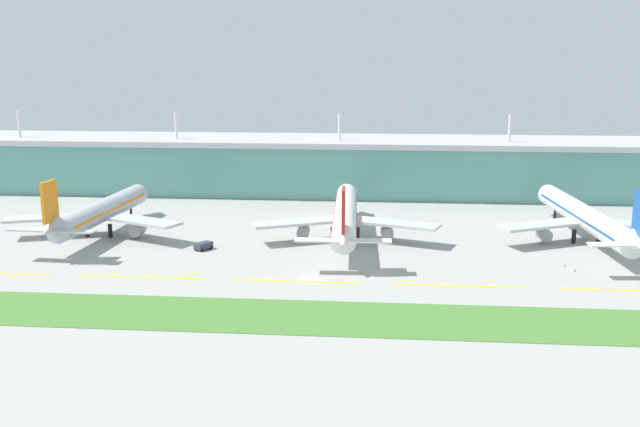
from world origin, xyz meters
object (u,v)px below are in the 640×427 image
airliner_near (100,212)px  pushback_tug (203,245)px  safety_cone_left_wingtip (575,270)px  airliner_far (586,217)px  safety_cone_nose_front (565,265)px  airliner_middle (345,215)px

airliner_near → pushback_tug: size_ratio=11.86×
pushback_tug → safety_cone_left_wingtip: 87.06m
pushback_tug → safety_cone_left_wingtip: pushback_tug is taller
airliner_far → safety_cone_left_wingtip: size_ratio=101.50×
pushback_tug → safety_cone_nose_front: bearing=-4.6°
airliner_near → airliner_middle: 64.81m
airliner_near → airliner_far: 126.13m
pushback_tug → airliner_middle: bearing=21.1°
safety_cone_left_wingtip → safety_cone_nose_front: bearing=107.3°
airliner_near → safety_cone_nose_front: bearing=-9.1°
airliner_near → airliner_far: (126.05, 4.50, 0.01)m
airliner_near → safety_cone_nose_front: size_ratio=84.45×
airliner_far → safety_cone_nose_front: airliner_far is taller
airliner_middle → safety_cone_nose_front: 55.17m
airliner_far → safety_cone_nose_front: size_ratio=101.50×
airliner_middle → airliner_far: same height
airliner_far → pushback_tug: (-95.47, -16.20, -5.36)m
airliner_near → safety_cone_left_wingtip: size_ratio=84.45×
airliner_near → safety_cone_left_wingtip: (116.98, -22.33, -6.09)m
airliner_near → pushback_tug: airliner_near is taller
safety_cone_nose_front → airliner_middle: bearing=158.5°
pushback_tug → safety_cone_nose_front: (85.24, -6.87, -0.75)m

